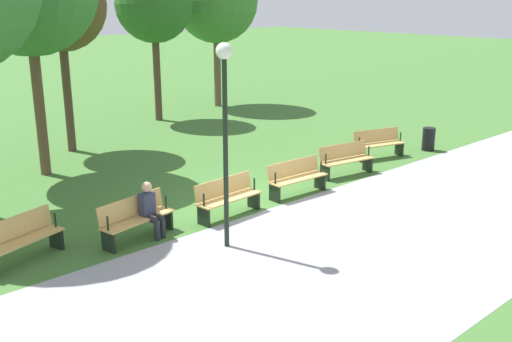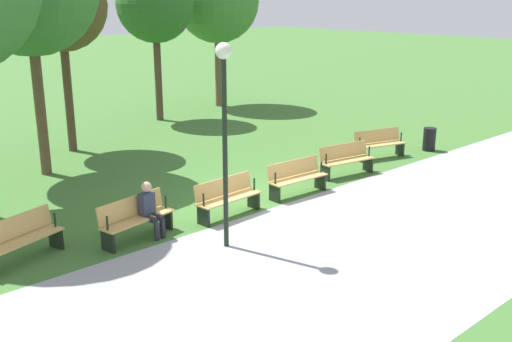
{
  "view_description": "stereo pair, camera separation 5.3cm",
  "coord_description": "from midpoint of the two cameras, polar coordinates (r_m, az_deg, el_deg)",
  "views": [
    {
      "loc": [
        9.55,
        10.0,
        4.96
      ],
      "look_at": [
        0.0,
        -0.38,
        0.8
      ],
      "focal_mm": 42.12,
      "sensor_mm": 36.0,
      "label": 1
    },
    {
      "loc": [
        9.52,
        10.03,
        4.96
      ],
      "look_at": [
        0.0,
        -0.38,
        0.8
      ],
      "focal_mm": 42.12,
      "sensor_mm": 36.0,
      "label": 2
    }
  ],
  "objects": [
    {
      "name": "ground_plane",
      "position": [
        14.69,
        0.9,
        -3.3
      ],
      "size": [
        120.0,
        120.0,
        0.0
      ],
      "primitive_type": "plane",
      "color": "#3D6B2D"
    },
    {
      "name": "path_paving",
      "position": [
        12.72,
        10.98,
        -6.82
      ],
      "size": [
        25.78,
        5.98,
        0.01
      ],
      "primitive_type": "cube",
      "color": "#939399",
      "rests_on": "ground"
    },
    {
      "name": "bench_0",
      "position": [
        19.24,
        11.46,
        2.61
      ],
      "size": [
        1.78,
        0.93,
        0.89
      ],
      "rotation": [
        0.0,
        0.0,
        -0.28
      ],
      "color": "tan",
      "rests_on": "ground"
    },
    {
      "name": "bench_1",
      "position": [
        17.21,
        8.41,
        1.13
      ],
      "size": [
        1.77,
        0.76,
        0.89
      ],
      "rotation": [
        0.0,
        0.0,
        -0.17
      ],
      "color": "tan",
      "rests_on": "ground"
    },
    {
      "name": "bench_2",
      "position": [
        15.38,
        3.76,
        -0.57
      ],
      "size": [
        1.74,
        0.57,
        0.89
      ],
      "rotation": [
        0.0,
        0.0,
        -0.06
      ],
      "color": "tan",
      "rests_on": "ground"
    },
    {
      "name": "bench_3",
      "position": [
        13.88,
        -2.83,
        -2.45
      ],
      "size": [
        1.74,
        0.57,
        0.89
      ],
      "rotation": [
        0.0,
        0.0,
        0.06
      ],
      "color": "tan",
      "rests_on": "ground"
    },
    {
      "name": "bench_4",
      "position": [
        12.84,
        -11.46,
        -4.37
      ],
      "size": [
        1.77,
        0.76,
        0.89
      ],
      "rotation": [
        0.0,
        0.0,
        0.17
      ],
      "color": "tan",
      "rests_on": "ground"
    },
    {
      "name": "bench_5",
      "position": [
        12.39,
        -21.64,
        -6.03
      ],
      "size": [
        1.78,
        0.93,
        0.89
      ],
      "rotation": [
        0.0,
        0.0,
        0.28
      ],
      "color": "tan",
      "rests_on": "ground"
    },
    {
      "name": "person_seated",
      "position": [
        12.86,
        -10.13,
        -3.48
      ],
      "size": [
        0.39,
        0.56,
        1.2
      ],
      "rotation": [
        0.0,
        0.0,
        0.17
      ],
      "color": "#2D3347",
      "rests_on": "ground"
    },
    {
      "name": "tree_0",
      "position": [
        27.59,
        -3.86,
        15.79
      ],
      "size": [
        3.69,
        3.69,
        6.53
      ],
      "color": "brown",
      "rests_on": "ground"
    },
    {
      "name": "tree_1",
      "position": [
        20.14,
        -18.23,
        14.65
      ],
      "size": [
        2.86,
        2.86,
        6.07
      ],
      "color": "#4C3828",
      "rests_on": "ground"
    },
    {
      "name": "tree_3",
      "position": [
        24.59,
        -9.74,
        15.34
      ],
      "size": [
        3.04,
        3.04,
        6.14
      ],
      "color": "#4C3828",
      "rests_on": "ground"
    },
    {
      "name": "lamp_post",
      "position": [
        11.58,
        -3.1,
        5.91
      ],
      "size": [
        0.32,
        0.32,
        4.1
      ],
      "color": "black",
      "rests_on": "ground"
    },
    {
      "name": "trash_bin",
      "position": [
        20.59,
        16.0,
        2.93
      ],
      "size": [
        0.41,
        0.41,
        0.76
      ],
      "primitive_type": "cylinder",
      "color": "black",
      "rests_on": "ground"
    }
  ]
}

